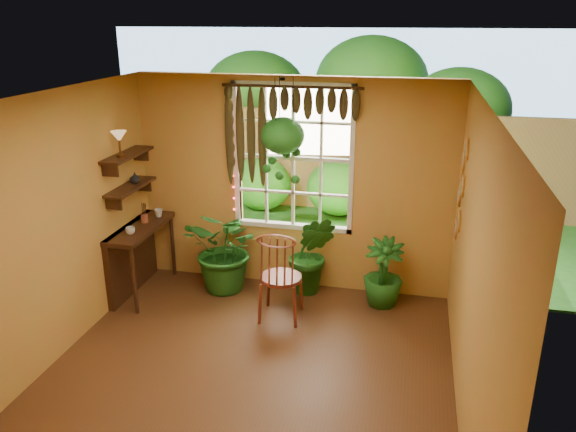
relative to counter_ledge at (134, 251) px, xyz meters
The scene contains 23 objects.
floor 2.55m from the counter_ledge, 39.96° to the right, with size 4.50×4.50×0.00m, color #4F2A16.
ceiling 3.29m from the counter_ledge, 39.96° to the right, with size 4.50×4.50×0.00m, color silver.
wall_back 2.17m from the counter_ledge, 18.80° to the left, with size 4.00×4.00×0.00m, color gold.
wall_left 1.79m from the counter_ledge, 93.24° to the right, with size 4.50×4.50×0.00m, color gold.
wall_right 4.30m from the counter_ledge, 22.26° to the right, with size 4.50×4.50×0.00m, color gold.
window 2.33m from the counter_ledge, 19.65° to the left, with size 1.52×0.10×1.86m.
valance_vine 2.57m from the counter_ledge, 17.07° to the left, with size 1.70×0.12×1.10m.
string_lights 1.76m from the counter_ledge, 27.17° to the left, with size 0.03×0.03×1.54m, color #FF2633, non-canonical shape.
wall_plates 4.02m from the counter_ledge, ahead, with size 0.04×0.32×1.10m, color #FFF0D0, non-canonical shape.
counter_ledge is the anchor object (origin of this frame).
shelf_lower 0.85m from the counter_ledge, ahead, with size 0.25×0.90×0.04m, color #3B1E10.
shelf_upper 1.25m from the counter_ledge, ahead, with size 0.25×0.90×0.04m, color #3B1E10.
backyard 5.74m from the counter_ledge, 67.84° to the left, with size 14.00×10.00×12.00m.
windsor_chair 2.00m from the counter_ledge, ahead, with size 0.49×0.52×1.29m.
potted_plant_left 1.18m from the counter_ledge, 13.94° to the left, with size 1.01×0.88×1.12m, color #134816.
potted_plant_mid 2.24m from the counter_ledge, 11.60° to the left, with size 0.58×0.47×1.06m, color #134816.
potted_plant_right 3.13m from the counter_ledge, ahead, with size 0.48×0.48×0.85m, color #134816.
hanging_basket 2.36m from the counter_ledge, 13.76° to the left, with size 0.52×0.52×1.25m.
cup_a 0.50m from the counter_ledge, 64.98° to the right, with size 0.11×0.11×0.09m, color silver.
cup_b 0.57m from the counter_ledge, 62.77° to the left, with size 0.11×0.11×0.10m, color beige.
brush_jar 0.51m from the counter_ledge, 50.58° to the left, with size 0.09×0.09×0.33m.
shelf_vase 0.94m from the counter_ledge, 71.58° to the left, with size 0.13×0.13×0.13m, color #B2AD99.
tiffany_lamp 1.50m from the counter_ledge, 74.70° to the right, with size 0.18×0.18×0.30m.
Camera 1 is at (1.44, -4.34, 3.37)m, focal length 35.00 mm.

